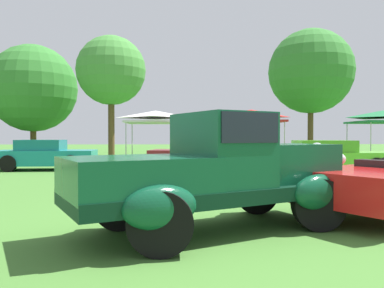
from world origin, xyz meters
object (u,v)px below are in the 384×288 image
show_car_burgundy (204,155)px  canopy_tent_left_field (155,116)px  spectator_near_truck (234,152)px  feature_pickup_truck (217,171)px  canopy_tent_center_field (251,115)px  canopy_tent_right_field (383,116)px  show_car_teal (45,155)px  show_car_lime (328,158)px

show_car_burgundy → canopy_tent_left_field: (-2.25, 4.49, 1.82)m
show_car_burgundy → spectator_near_truck: spectator_near_truck is taller
feature_pickup_truck → show_car_burgundy: feature_pickup_truck is taller
canopy_tent_left_field → canopy_tent_center_field: bearing=-12.9°
show_car_burgundy → spectator_near_truck: (0.52, -4.71, 0.31)m
canopy_tent_left_field → canopy_tent_right_field: size_ratio=1.05×
spectator_near_truck → canopy_tent_center_field: canopy_tent_center_field is taller
feature_pickup_truck → show_car_teal: size_ratio=1.10×
show_car_burgundy → canopy_tent_right_field: canopy_tent_right_field is taller
show_car_burgundy → canopy_tent_center_field: (2.63, 3.37, 1.82)m
spectator_near_truck → show_car_burgundy: bearing=96.3°
feature_pickup_truck → canopy_tent_center_field: size_ratio=1.51×
feature_pickup_truck → show_car_lime: bearing=59.1°
show_car_teal → show_car_burgundy: same height
show_car_teal → canopy_tent_left_field: (4.25, 4.51, 1.82)m
canopy_tent_left_field → feature_pickup_truck: bearing=-83.7°
show_car_teal → show_car_lime: 11.02m
feature_pickup_truck → show_car_lime: 9.50m
show_car_teal → canopy_tent_right_field: (16.07, 3.75, 1.82)m
canopy_tent_center_field → spectator_near_truck: bearing=-104.6°
spectator_near_truck → canopy_tent_center_field: 8.49m
spectator_near_truck → canopy_tent_right_field: size_ratio=0.58×
show_car_lime → show_car_burgundy: bearing=152.4°
show_car_lime → canopy_tent_right_field: (5.29, 5.97, 1.82)m
show_car_teal → spectator_near_truck: size_ratio=2.36×
show_car_teal → canopy_tent_left_field: size_ratio=1.31×
show_car_burgundy → show_car_lime: same height
feature_pickup_truck → show_car_lime: size_ratio=0.97×
show_car_teal → canopy_tent_right_field: canopy_tent_right_field is taller
feature_pickup_truck → show_car_teal: 11.94m
show_car_burgundy → canopy_tent_left_field: bearing=116.6°
show_car_burgundy → feature_pickup_truck: bearing=-93.3°
canopy_tent_left_field → show_car_burgundy: bearing=-63.4°
show_car_lime → canopy_tent_right_field: size_ratio=1.56×
feature_pickup_truck → spectator_near_truck: bearing=78.9°
feature_pickup_truck → spectator_near_truck: feature_pickup_truck is taller
feature_pickup_truck → show_car_lime: feature_pickup_truck is taller
feature_pickup_truck → canopy_tent_right_field: size_ratio=1.51×
canopy_tent_center_field → show_car_lime: bearing=-73.5°
show_car_lime → show_car_teal: bearing=168.4°
canopy_tent_center_field → feature_pickup_truck: bearing=-103.2°
spectator_near_truck → canopy_tent_left_field: (-2.77, 9.20, 1.51)m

